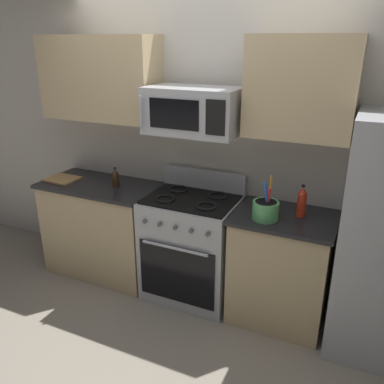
{
  "coord_description": "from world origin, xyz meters",
  "views": [
    {
      "loc": [
        1.28,
        -2.12,
        2.16
      ],
      "look_at": [
        0.06,
        0.56,
        1.03
      ],
      "focal_mm": 37.44,
      "sensor_mm": 36.0,
      "label": 1
    }
  ],
  "objects_px": {
    "range_oven": "(192,246)",
    "bottle_hot_sauce": "(302,202)",
    "cutting_board": "(62,179)",
    "bottle_soy": "(115,178)",
    "microwave": "(193,111)",
    "utensil_crock": "(266,209)"
  },
  "relations": [
    {
      "from": "range_oven",
      "to": "bottle_soy",
      "type": "bearing_deg",
      "value": 179.83
    },
    {
      "from": "microwave",
      "to": "utensil_crock",
      "type": "height_order",
      "value": "microwave"
    },
    {
      "from": "microwave",
      "to": "bottle_soy",
      "type": "xyz_separation_m",
      "value": [
        -0.75,
        -0.02,
        -0.65
      ]
    },
    {
      "from": "bottle_hot_sauce",
      "to": "microwave",
      "type": "bearing_deg",
      "value": -178.78
    },
    {
      "from": "cutting_board",
      "to": "bottle_hot_sauce",
      "type": "bearing_deg",
      "value": 2.63
    },
    {
      "from": "cutting_board",
      "to": "bottle_hot_sauce",
      "type": "height_order",
      "value": "bottle_hot_sauce"
    },
    {
      "from": "utensil_crock",
      "to": "cutting_board",
      "type": "relative_size",
      "value": 1.19
    },
    {
      "from": "range_oven",
      "to": "bottle_soy",
      "type": "height_order",
      "value": "same"
    },
    {
      "from": "bottle_hot_sauce",
      "to": "bottle_soy",
      "type": "xyz_separation_m",
      "value": [
        -1.63,
        -0.04,
        -0.03
      ]
    },
    {
      "from": "microwave",
      "to": "cutting_board",
      "type": "bearing_deg",
      "value": -176.44
    },
    {
      "from": "utensil_crock",
      "to": "bottle_hot_sauce",
      "type": "xyz_separation_m",
      "value": [
        0.23,
        0.16,
        0.04
      ]
    },
    {
      "from": "range_oven",
      "to": "bottle_hot_sauce",
      "type": "bearing_deg",
      "value": 2.88
    },
    {
      "from": "microwave",
      "to": "bottle_hot_sauce",
      "type": "xyz_separation_m",
      "value": [
        0.88,
        0.02,
        -0.62
      ]
    },
    {
      "from": "cutting_board",
      "to": "bottle_soy",
      "type": "height_order",
      "value": "bottle_soy"
    },
    {
      "from": "cutting_board",
      "to": "bottle_hot_sauce",
      "type": "distance_m",
      "value": 2.21
    },
    {
      "from": "bottle_hot_sauce",
      "to": "cutting_board",
      "type": "bearing_deg",
      "value": -177.37
    },
    {
      "from": "cutting_board",
      "to": "bottle_soy",
      "type": "relative_size",
      "value": 1.61
    },
    {
      "from": "range_oven",
      "to": "bottle_soy",
      "type": "distance_m",
      "value": 0.91
    },
    {
      "from": "cutting_board",
      "to": "range_oven",
      "type": "bearing_deg",
      "value": 2.46
    },
    {
      "from": "utensil_crock",
      "to": "bottle_soy",
      "type": "bearing_deg",
      "value": 175.2
    },
    {
      "from": "utensil_crock",
      "to": "bottle_hot_sauce",
      "type": "distance_m",
      "value": 0.28
    },
    {
      "from": "range_oven",
      "to": "cutting_board",
      "type": "height_order",
      "value": "range_oven"
    }
  ]
}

